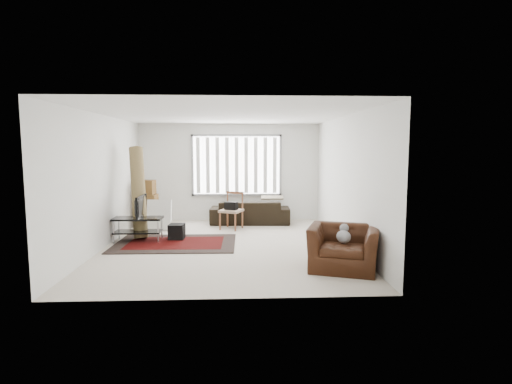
% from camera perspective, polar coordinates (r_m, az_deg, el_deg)
% --- Properties ---
extents(room, '(6.00, 6.02, 2.71)m').
position_cam_1_polar(room, '(8.73, -3.94, 4.51)').
color(room, beige).
rests_on(room, ground).
extents(persian_rug, '(2.55, 1.72, 0.02)m').
position_cam_1_polar(persian_rug, '(8.73, -11.43, -7.19)').
color(persian_rug, black).
rests_on(persian_rug, ground).
extents(tv_stand, '(1.05, 0.47, 0.52)m').
position_cam_1_polar(tv_stand, '(9.10, -16.51, -4.42)').
color(tv_stand, black).
rests_on(tv_stand, ground).
extents(tv, '(0.11, 0.85, 0.49)m').
position_cam_1_polar(tv, '(9.04, -16.59, -1.99)').
color(tv, black).
rests_on(tv, tv_stand).
extents(subwoofer, '(0.35, 0.35, 0.33)m').
position_cam_1_polar(subwoofer, '(9.06, -11.26, -5.56)').
color(subwoofer, black).
rests_on(subwoofer, persian_rug).
extents(moving_boxes, '(0.52, 0.49, 1.21)m').
position_cam_1_polar(moving_boxes, '(10.67, -15.21, -1.83)').
color(moving_boxes, brown).
rests_on(moving_boxes, ground).
extents(white_flatpack, '(0.61, 0.27, 0.76)m').
position_cam_1_polar(white_flatpack, '(10.17, -13.65, -3.21)').
color(white_flatpack, silver).
rests_on(white_flatpack, ground).
extents(rolled_rug, '(0.58, 0.92, 2.08)m').
position_cam_1_polar(rolled_rug, '(9.39, -16.44, -0.02)').
color(rolled_rug, brown).
rests_on(rolled_rug, ground).
extents(sofa, '(2.16, 1.02, 0.82)m').
position_cam_1_polar(sofa, '(10.79, -0.86, -2.35)').
color(sofa, black).
rests_on(sofa, ground).
extents(side_chair, '(0.66, 0.66, 0.93)m').
position_cam_1_polar(side_chair, '(10.03, -3.51, -2.42)').
color(side_chair, '#987B63').
rests_on(side_chair, ground).
extents(armchair, '(1.38, 1.29, 0.83)m').
position_cam_1_polar(armchair, '(6.90, 12.36, -7.34)').
color(armchair, '#34170A').
rests_on(armchair, ground).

